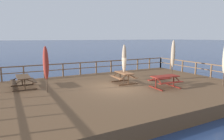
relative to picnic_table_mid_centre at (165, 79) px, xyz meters
The scene contains 10 objects.
ground_plane 3.28m from the picnic_table_mid_centre, 148.88° to the left, with size 600.00×600.00×0.00m, color navy.
wooden_deck 3.16m from the picnic_table_mid_centre, 148.88° to the left, with size 16.67×10.75×0.72m, color brown.
railing_waterside_far 7.26m from the picnic_table_mid_centre, 110.86° to the left, with size 16.47×0.10×1.09m.
railing_side_right 5.82m from the picnic_table_mid_centre, 15.58° to the left, with size 0.10×10.55×1.09m.
picnic_table_mid_centre is the anchor object (origin of this frame).
picnic_table_mid_right 9.02m from the picnic_table_mid_centre, 152.89° to the left, with size 1.46×1.84×0.78m.
picnic_table_back_left 2.88m from the picnic_table_mid_centre, 124.30° to the left, with size 1.51×1.72×0.78m.
patio_umbrella_short_mid 7.37m from the picnic_table_mid_centre, 161.28° to the left, with size 0.32×0.32×2.71m.
patio_umbrella_tall_mid_left 3.69m from the picnic_table_mid_centre, 38.34° to the left, with size 0.32×0.32×2.99m.
patio_umbrella_tall_back_right 3.12m from the picnic_table_mid_centre, 123.56° to the left, with size 0.32×0.32×2.71m.
Camera 1 is at (-6.29, -11.10, 3.90)m, focal length 32.27 mm.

